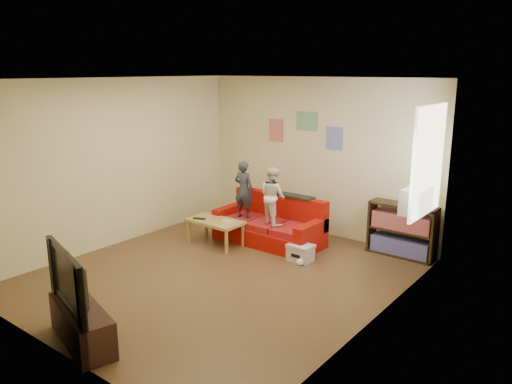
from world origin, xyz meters
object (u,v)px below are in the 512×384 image
Objects in this scene: file_box at (300,252)px; sofa at (271,226)px; coffee_table at (216,224)px; tv_stand at (82,325)px; child_b at (273,196)px; television at (78,278)px; bookshelf at (402,233)px; child_a at (244,189)px.

sofa is at bearing 153.68° from file_box.
sofa is at bearing 46.07° from coffee_table.
child_b is at bearing 108.78° from tv_stand.
child_b is 0.82× the size of television.
sofa is at bearing 111.28° from television.
coffee_table is at bearing -152.17° from bookshelf.
child_a is 2.60× the size of file_box.
sofa is 1.65× the size of tv_stand.
child_b is 2.51× the size of file_box.
television is (0.77, -3.65, -0.13)m from child_a.
child_b reaches higher than coffee_table.
coffee_table is 2.47× the size of file_box.
sofa reaches higher than tv_stand.
file_box is 0.33× the size of television.
coffee_table is 2.96m from bookshelf.
sofa is at bearing -160.11° from bookshelf.
coffee_table reaches higher than tv_stand.
child_b is 3.71m from tv_stand.
television reaches higher than sofa.
sofa is 0.97m from file_box.
sofa is 1.97× the size of coffee_table.
coffee_table is 0.89× the size of bookshelf.
sofa is 0.93m from coffee_table.
file_box is 3.42m from tv_stand.
tv_stand is 0.53m from television.
bookshelf is at bearing 85.99° from tv_stand.
coffee_table is 0.84× the size of tv_stand.
file_box is (1.32, -0.27, -0.74)m from child_a.
bookshelf reaches higher than file_box.
sofa is 1.76× the size of bookshelf.
child_b reaches higher than television.
child_b is 1.06m from coffee_table.
tv_stand is (0.31, -3.81, -0.06)m from sofa.
television is at bearing 0.00° from tv_stand.
file_box is (0.72, -0.27, -0.72)m from child_b.
bookshelf is at bearing 19.89° from sofa.
television is at bearing 111.43° from child_b.
child_a is 0.85× the size of television.
television is at bearing 94.44° from child_a.
child_b is at bearing 32.57° from coffee_table.
sofa reaches higher than file_box.
tv_stand is at bearing 111.43° from child_b.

